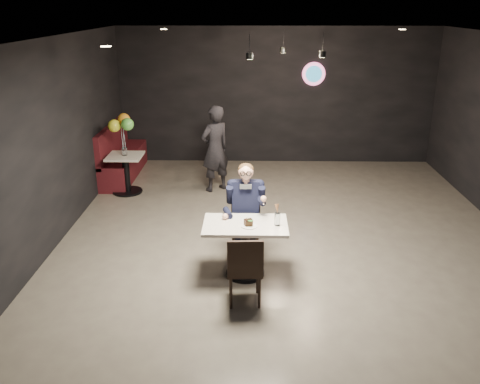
{
  "coord_description": "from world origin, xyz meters",
  "views": [
    {
      "loc": [
        -0.58,
        -6.84,
        3.45
      ],
      "look_at": [
        -0.72,
        -0.19,
        0.97
      ],
      "focal_mm": 38.0,
      "sensor_mm": 36.0,
      "label": 1
    }
  ],
  "objects_px": {
    "main_table": "(245,249)",
    "chair_far": "(246,227)",
    "seated_man": "(246,210)",
    "side_table": "(126,172)",
    "chair_near": "(245,267)",
    "sundae_glass": "(277,219)",
    "passerby": "(215,149)",
    "booth_bench": "(122,151)",
    "balloon_vase": "(125,151)"
  },
  "relations": [
    {
      "from": "seated_man",
      "to": "side_table",
      "type": "distance_m",
      "value": 3.49
    },
    {
      "from": "balloon_vase",
      "to": "side_table",
      "type": "bearing_deg",
      "value": 0.0
    },
    {
      "from": "seated_man",
      "to": "sundae_glass",
      "type": "xyz_separation_m",
      "value": [
        0.41,
        -0.59,
        0.11
      ]
    },
    {
      "from": "main_table",
      "to": "seated_man",
      "type": "bearing_deg",
      "value": 90.0
    },
    {
      "from": "chair_far",
      "to": "side_table",
      "type": "bearing_deg",
      "value": 131.8
    },
    {
      "from": "passerby",
      "to": "sundae_glass",
      "type": "bearing_deg",
      "value": 69.08
    },
    {
      "from": "seated_man",
      "to": "booth_bench",
      "type": "bearing_deg",
      "value": 126.07
    },
    {
      "from": "chair_near",
      "to": "seated_man",
      "type": "distance_m",
      "value": 1.22
    },
    {
      "from": "chair_near",
      "to": "seated_man",
      "type": "xyz_separation_m",
      "value": [
        0.0,
        1.19,
        0.26
      ]
    },
    {
      "from": "main_table",
      "to": "balloon_vase",
      "type": "bearing_deg",
      "value": 126.4
    },
    {
      "from": "booth_bench",
      "to": "side_table",
      "type": "bearing_deg",
      "value": -73.3
    },
    {
      "from": "chair_near",
      "to": "sundae_glass",
      "type": "bearing_deg",
      "value": 52.69
    },
    {
      "from": "main_table",
      "to": "sundae_glass",
      "type": "height_order",
      "value": "sundae_glass"
    },
    {
      "from": "main_table",
      "to": "sundae_glass",
      "type": "xyz_separation_m",
      "value": [
        0.41,
        -0.04,
        0.46
      ]
    },
    {
      "from": "main_table",
      "to": "balloon_vase",
      "type": "height_order",
      "value": "balloon_vase"
    },
    {
      "from": "sundae_glass",
      "to": "balloon_vase",
      "type": "xyz_separation_m",
      "value": [
        -2.73,
        3.17,
        -0.01
      ]
    },
    {
      "from": "chair_near",
      "to": "balloon_vase",
      "type": "distance_m",
      "value": 4.45
    },
    {
      "from": "chair_far",
      "to": "chair_near",
      "type": "xyz_separation_m",
      "value": [
        0.0,
        -1.19,
        0.0
      ]
    },
    {
      "from": "main_table",
      "to": "balloon_vase",
      "type": "relative_size",
      "value": 7.4
    },
    {
      "from": "main_table",
      "to": "chair_far",
      "type": "height_order",
      "value": "chair_far"
    },
    {
      "from": "sundae_glass",
      "to": "passerby",
      "type": "bearing_deg",
      "value": 107.04
    },
    {
      "from": "chair_near",
      "to": "booth_bench",
      "type": "distance_m",
      "value": 5.45
    },
    {
      "from": "chair_far",
      "to": "sundae_glass",
      "type": "distance_m",
      "value": 0.81
    },
    {
      "from": "chair_near",
      "to": "side_table",
      "type": "relative_size",
      "value": 1.14
    },
    {
      "from": "balloon_vase",
      "to": "passerby",
      "type": "bearing_deg",
      "value": 5.92
    },
    {
      "from": "chair_far",
      "to": "side_table",
      "type": "xyz_separation_m",
      "value": [
        -2.31,
        2.59,
        -0.06
      ]
    },
    {
      "from": "chair_far",
      "to": "sundae_glass",
      "type": "xyz_separation_m",
      "value": [
        0.41,
        -0.59,
        0.37
      ]
    },
    {
      "from": "passerby",
      "to": "chair_far",
      "type": "bearing_deg",
      "value": 64.56
    },
    {
      "from": "sundae_glass",
      "to": "main_table",
      "type": "bearing_deg",
      "value": 174.94
    },
    {
      "from": "booth_bench",
      "to": "passerby",
      "type": "bearing_deg",
      "value": -22.38
    },
    {
      "from": "chair_near",
      "to": "side_table",
      "type": "bearing_deg",
      "value": 118.51
    },
    {
      "from": "chair_near",
      "to": "side_table",
      "type": "xyz_separation_m",
      "value": [
        -2.31,
        3.78,
        -0.06
      ]
    },
    {
      "from": "chair_far",
      "to": "seated_man",
      "type": "relative_size",
      "value": 0.64
    },
    {
      "from": "passerby",
      "to": "booth_bench",
      "type": "bearing_deg",
      "value": -60.34
    },
    {
      "from": "seated_man",
      "to": "booth_bench",
      "type": "xyz_separation_m",
      "value": [
        -2.61,
        3.59,
        -0.16
      ]
    },
    {
      "from": "side_table",
      "to": "balloon_vase",
      "type": "xyz_separation_m",
      "value": [
        0.0,
        0.0,
        0.42
      ]
    },
    {
      "from": "passerby",
      "to": "chair_near",
      "type": "bearing_deg",
      "value": 60.86
    },
    {
      "from": "chair_far",
      "to": "sundae_glass",
      "type": "height_order",
      "value": "chair_far"
    },
    {
      "from": "chair_far",
      "to": "sundae_glass",
      "type": "relative_size",
      "value": 5.45
    },
    {
      "from": "seated_man",
      "to": "side_table",
      "type": "xyz_separation_m",
      "value": [
        -2.31,
        2.59,
        -0.32
      ]
    },
    {
      "from": "chair_near",
      "to": "passerby",
      "type": "distance_m",
      "value": 4.02
    },
    {
      "from": "booth_bench",
      "to": "side_table",
      "type": "height_order",
      "value": "booth_bench"
    },
    {
      "from": "chair_far",
      "to": "chair_near",
      "type": "relative_size",
      "value": 1.0
    },
    {
      "from": "booth_bench",
      "to": "sundae_glass",
      "type": "bearing_deg",
      "value": -54.05
    },
    {
      "from": "sundae_glass",
      "to": "side_table",
      "type": "relative_size",
      "value": 0.21
    },
    {
      "from": "booth_bench",
      "to": "side_table",
      "type": "xyz_separation_m",
      "value": [
        0.3,
        -1.0,
        -0.15
      ]
    },
    {
      "from": "sundae_glass",
      "to": "passerby",
      "type": "height_order",
      "value": "passerby"
    },
    {
      "from": "booth_bench",
      "to": "side_table",
      "type": "distance_m",
      "value": 1.05
    },
    {
      "from": "seated_man",
      "to": "chair_far",
      "type": "bearing_deg",
      "value": -90.0
    },
    {
      "from": "seated_man",
      "to": "chair_near",
      "type": "bearing_deg",
      "value": -90.0
    }
  ]
}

